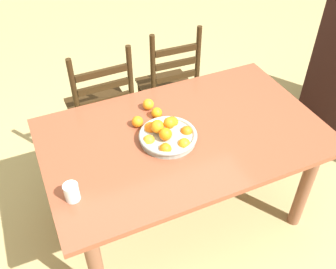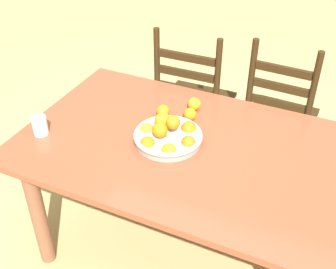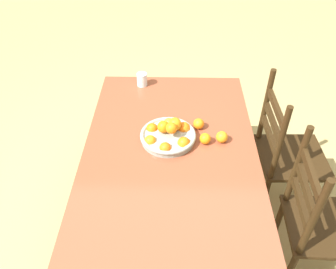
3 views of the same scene
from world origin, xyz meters
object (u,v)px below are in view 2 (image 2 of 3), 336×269
dining_table (190,164)px  orange_loose_2 (194,104)px  chair_by_cabinet (193,103)px  drinking_glass (40,125)px  orange_loose_0 (190,114)px  chair_near_window (279,119)px  orange_loose_1 (163,111)px  fruit_bowl (168,135)px

dining_table → orange_loose_2: (-0.10, 0.29, 0.14)m
chair_by_cabinet → drinking_glass: size_ratio=10.84×
orange_loose_0 → chair_near_window: bearing=59.7°
chair_by_cabinet → dining_table: bearing=109.3°
dining_table → chair_by_cabinet: chair_by_cabinet is taller
orange_loose_2 → drinking_glass: drinking_glass is taller
orange_loose_2 → chair_by_cabinet: bearing=111.6°
orange_loose_1 → orange_loose_0: bearing=13.3°
dining_table → chair_by_cabinet: (-0.28, 0.76, -0.16)m
chair_near_window → orange_loose_0: bearing=62.0°
fruit_bowl → orange_loose_2: (0.01, 0.30, -0.00)m
orange_loose_0 → drinking_glass: size_ratio=0.70×
dining_table → chair_by_cabinet: 0.83m
dining_table → orange_loose_1: 0.31m
orange_loose_1 → drinking_glass: drinking_glass is taller
chair_by_cabinet → orange_loose_2: (0.19, -0.47, 0.30)m
drinking_glass → orange_loose_1: bearing=38.8°
dining_table → fruit_bowl: (-0.11, -0.01, 0.14)m
dining_table → orange_loose_1: size_ratio=24.13×
dining_table → chair_by_cabinet: bearing=110.5°
drinking_glass → dining_table: bearing=17.0°
chair_by_cabinet → drinking_glass: bearing=66.6°
fruit_bowl → orange_loose_1: size_ratio=4.91×
chair_near_window → orange_loose_2: size_ratio=14.96×
dining_table → fruit_bowl: fruit_bowl is taller
fruit_bowl → orange_loose_2: 0.30m
orange_loose_2 → chair_near_window: bearing=54.0°
dining_table → chair_by_cabinet: size_ratio=1.60×
chair_near_window → orange_loose_2: bearing=56.3°
fruit_bowl → orange_loose_1: fruit_bowl is taller
chair_near_window → orange_loose_2: 0.68m
chair_near_window → dining_table: bearing=73.9°
dining_table → chair_near_window: (0.26, 0.79, -0.15)m
orange_loose_2 → drinking_glass: size_ratio=0.73×
chair_by_cabinet → orange_loose_2: size_ratio=14.76×
dining_table → drinking_glass: bearing=-163.0°
orange_loose_0 → drinking_glass: 0.72m
chair_by_cabinet → orange_loose_1: chair_by_cabinet is taller
orange_loose_1 → orange_loose_2: size_ratio=0.98×
chair_by_cabinet → fruit_bowl: size_ratio=3.08×
dining_table → chair_near_window: 0.85m
orange_loose_1 → dining_table: bearing=-37.4°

